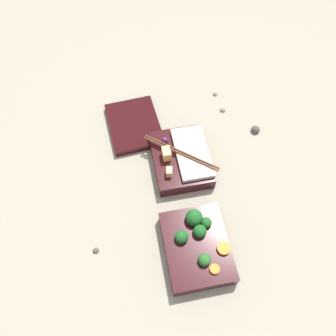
% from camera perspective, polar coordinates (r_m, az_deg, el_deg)
% --- Properties ---
extents(ground_plane, '(3.00, 3.00, 0.00)m').
position_cam_1_polar(ground_plane, '(0.84, 3.36, -6.06)').
color(ground_plane, gray).
extents(bento_tray_vegetable, '(0.19, 0.15, 0.07)m').
position_cam_1_polar(bento_tray_vegetable, '(0.78, 4.98, -13.22)').
color(bento_tray_vegetable, black).
rests_on(bento_tray_vegetable, ground_plane).
extents(bento_tray_rice, '(0.19, 0.18, 0.07)m').
position_cam_1_polar(bento_tray_rice, '(0.88, 2.40, 1.69)').
color(bento_tray_rice, black).
rests_on(bento_tray_rice, ground_plane).
extents(bento_lid, '(0.19, 0.16, 0.02)m').
position_cam_1_polar(bento_lid, '(0.97, -5.94, 7.50)').
color(bento_lid, black).
rests_on(bento_lid, ground_plane).
extents(pebble_0, '(0.01, 0.01, 0.01)m').
position_cam_1_polar(pebble_0, '(1.06, 8.22, 12.66)').
color(pebble_0, '#7A6B5B').
rests_on(pebble_0, ground_plane).
extents(pebble_1, '(0.02, 0.02, 0.02)m').
position_cam_1_polar(pebble_1, '(0.99, 14.98, 6.43)').
color(pebble_1, '#474442').
rests_on(pebble_1, ground_plane).
extents(pebble_2, '(0.02, 0.02, 0.02)m').
position_cam_1_polar(pebble_2, '(1.02, 9.51, 9.98)').
color(pebble_2, '#7A6B5B').
rests_on(pebble_2, ground_plane).
extents(pebble_3, '(0.01, 0.01, 0.01)m').
position_cam_1_polar(pebble_3, '(0.81, -12.49, -13.83)').
color(pebble_3, '#474442').
rests_on(pebble_3, ground_plane).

